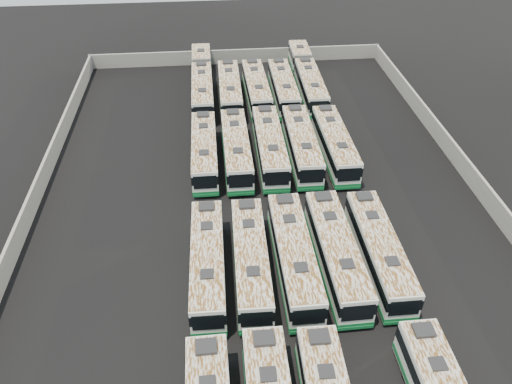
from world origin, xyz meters
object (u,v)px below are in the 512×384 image
at_px(bus_midfront_left, 251,260).
at_px(bus_midfront_center, 294,256).
at_px(bus_midback_center, 270,146).
at_px(bus_midback_far_left, 204,151).
at_px(bus_back_far_left, 202,81).
at_px(bus_midback_right, 301,145).
at_px(bus_back_right, 283,88).
at_px(bus_midback_far_right, 335,144).
at_px(bus_midfront_far_left, 208,262).
at_px(bus_midfront_right, 336,253).
at_px(bus_back_left, 230,90).
at_px(bus_back_center, 256,89).
at_px(bus_midfront_far_right, 379,251).
at_px(bus_midback_left, 236,149).
at_px(bus_back_far_right, 307,76).

bearing_deg(bus_midfront_left, bus_midfront_center, 1.79).
bearing_deg(bus_midback_center, bus_midback_far_left, -178.53).
bearing_deg(bus_back_far_left, bus_midback_right, -59.07).
height_order(bus_midfront_left, bus_midfront_center, bus_midfront_center).
relative_size(bus_back_far_left, bus_back_right, 1.54).
distance_m(bus_midback_far_right, bus_back_right, 15.23).
distance_m(bus_midfront_far_left, bus_back_far_left, 35.33).
height_order(bus_midfront_right, bus_back_left, bus_midfront_right).
relative_size(bus_midfront_far_left, bus_midback_center, 0.96).
xyz_separation_m(bus_midfront_center, bus_back_left, (-3.58, 31.93, -0.03)).
xyz_separation_m(bus_midback_far_right, bus_back_far_left, (-14.57, 18.20, -0.01)).
relative_size(bus_midfront_center, bus_midfront_right, 1.00).
bearing_deg(bus_back_far_left, bus_midback_center, -68.16).
bearing_deg(bus_midback_right, bus_midback_far_right, -2.02).
bearing_deg(bus_back_left, bus_midfront_right, -76.78).
xyz_separation_m(bus_midfront_left, bus_midfront_center, (3.61, 0.04, 0.07)).
xyz_separation_m(bus_back_far_left, bus_back_center, (7.25, -3.25, 0.01)).
bearing_deg(bus_midfront_far_right, bus_midback_left, 122.71).
xyz_separation_m(bus_midfront_far_right, bus_back_far_right, (0.20, 35.41, -0.01)).
height_order(bus_midback_far_right, bus_back_far_left, bus_midback_far_right).
height_order(bus_midback_far_right, bus_back_right, bus_midback_far_right).
relative_size(bus_midback_far_left, bus_midback_right, 0.96).
bearing_deg(bus_midfront_far_left, bus_back_center, 78.28).
distance_m(bus_midfront_left, bus_back_far_right, 37.12).
xyz_separation_m(bus_midback_far_right, bus_back_center, (-7.32, 14.95, -0.00)).
height_order(bus_midfront_center, bus_back_right, bus_midfront_center).
xyz_separation_m(bus_midfront_right, bus_back_center, (-3.58, 32.08, -0.05)).
bearing_deg(bus_midfront_right, bus_midfront_far_right, -1.32).
distance_m(bus_midback_far_right, bus_back_far_right, 18.25).
height_order(bus_midback_far_left, bus_midback_far_right, bus_midback_far_right).
xyz_separation_m(bus_midback_center, bus_midback_far_right, (7.29, -0.15, -0.06)).
bearing_deg(bus_midfront_far_right, bus_midback_far_left, 130.23).
bearing_deg(bus_midback_left, bus_back_left, 89.39).
relative_size(bus_midfront_center, bus_back_far_right, 0.66).
bearing_deg(bus_back_far_right, bus_midfront_far_left, -111.08).
distance_m(bus_midfront_far_left, bus_midfront_left, 3.55).
height_order(bus_midfront_far_left, bus_back_center, bus_back_center).
bearing_deg(bus_midback_right, bus_midfront_far_right, -77.25).
bearing_deg(bus_back_far_right, bus_midback_far_right, -89.03).
bearing_deg(bus_midback_center, bus_midfront_left, -101.29).
relative_size(bus_midfront_left, bus_midfront_center, 0.96).
bearing_deg(bus_back_left, bus_midback_right, -63.22).
bearing_deg(bus_midfront_left, bus_midback_far_left, 102.94).
xyz_separation_m(bus_midfront_right, bus_midback_center, (-3.54, 17.28, 0.01)).
relative_size(bus_midfront_center, bus_midback_far_right, 1.02).
distance_m(bus_midback_far_right, bus_back_center, 16.64).
bearing_deg(bus_midback_far_left, bus_midfront_left, -78.14).
xyz_separation_m(bus_back_center, bus_back_far_right, (7.46, 3.30, -0.01)).
height_order(bus_midfront_right, bus_back_far_right, bus_midfront_right).
height_order(bus_midback_right, bus_back_far_right, bus_midback_right).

